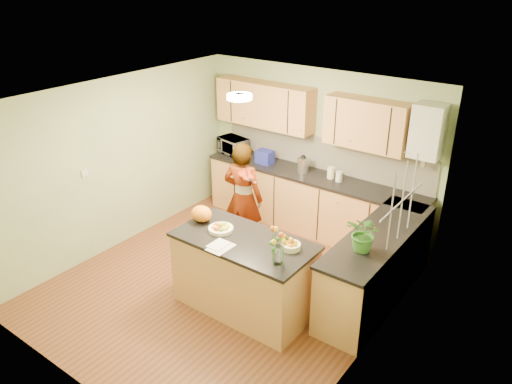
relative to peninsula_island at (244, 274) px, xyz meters
The scene contains 28 objects.
floor 0.74m from the peninsula_island, 151.06° to the left, with size 4.50×4.50×0.00m, color brown.
ceiling 2.09m from the peninsula_island, 151.06° to the left, with size 4.00×4.50×0.02m, color white.
wall_back 2.68m from the peninsula_island, 100.92° to the left, with size 4.00×0.02×2.50m, color #8EA173.
wall_front 2.18m from the peninsula_island, 103.78° to the right, with size 4.00×0.02×2.50m, color #8EA173.
wall_left 2.62m from the peninsula_island, behind, with size 0.02×4.50×2.50m, color #8EA173.
wall_right 1.72m from the peninsula_island, 10.06° to the left, with size 0.02×4.50×2.50m, color #8EA173.
back_counter 2.25m from the peninsula_island, 99.87° to the left, with size 3.64×0.62×0.94m.
right_counter 1.65m from the peninsula_island, 42.67° to the left, with size 0.62×2.24×0.94m.
splashback 2.63m from the peninsula_island, 98.76° to the left, with size 3.60×0.02×0.52m, color white.
upper_cabinets 2.80m from the peninsula_island, 105.73° to the left, with size 3.20×0.34×0.70m.
boiler 3.01m from the peninsula_island, 62.76° to the left, with size 0.40×0.30×0.86m.
window_right 2.04m from the peninsula_island, 29.96° to the left, with size 0.01×1.30×1.05m.
light_switch 2.62m from the peninsula_island, behind, with size 0.02×0.09×0.09m, color silver.
ceiling_lamp 2.12m from the peninsula_island, 130.51° to the left, with size 0.30×0.30×0.07m.
peninsula_island is the anchor object (origin of this frame).
fruit_dish 0.63m from the peninsula_island, behind, with size 0.30×0.30×0.11m.
orange_bowl 0.78m from the peninsula_island, 15.26° to the left, with size 0.22×0.22×0.13m.
flower_vase 1.00m from the peninsula_island, 16.70° to the right, with size 0.24×0.24×0.45m.
orange_bag 0.91m from the peninsula_island, behind, with size 0.27×0.23×0.21m, color orange.
papers 0.58m from the peninsula_island, 108.43° to the right, with size 0.22×0.30×0.01m, color white.
violinist 1.45m from the peninsula_island, 128.21° to the left, with size 0.61×0.40×1.67m, color tan.
violin 1.40m from the peninsula_island, 127.13° to the left, with size 0.63×0.25×0.13m, color #571505, non-canonical shape.
microwave 3.04m from the peninsula_island, 131.28° to the left, with size 0.49×0.33×0.27m, color silver.
blue_box 2.58m from the peninsula_island, 119.96° to the left, with size 0.27×0.20×0.21m, color navy.
kettle 2.36m from the peninsula_island, 104.12° to the left, with size 0.17×0.17×0.32m.
jar_cream 2.33m from the peninsula_island, 92.33° to the left, with size 0.11×0.11×0.17m, color #F2E9C2.
jar_white 2.29m from the peninsula_island, 88.34° to the left, with size 0.10×0.10×0.15m, color silver.
potted_plant 1.52m from the peninsula_island, 27.35° to the left, with size 0.39×0.34×0.44m, color #387727.
Camera 1 is at (3.59, -4.24, 3.89)m, focal length 35.00 mm.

